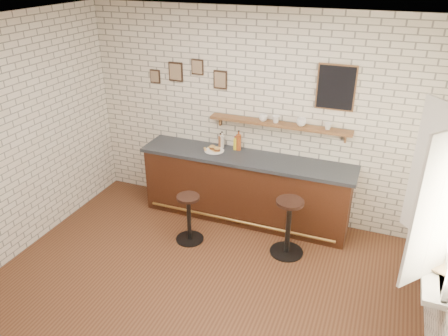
{
  "coord_description": "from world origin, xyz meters",
  "views": [
    {
      "loc": [
        1.77,
        -3.64,
        3.58
      ],
      "look_at": [
        -0.02,
        0.9,
        1.19
      ],
      "focal_mm": 35.0,
      "sensor_mm": 36.0,
      "label": 1
    }
  ],
  "objects_px": {
    "bitters_bottle_brown": "(221,141)",
    "bitters_bottle_white": "(222,141)",
    "book_upper": "(431,261)",
    "bar_counter": "(245,188)",
    "shelf_cup_c": "(301,122)",
    "shelf_cup_a": "(263,118)",
    "shelf_cup_d": "(328,126)",
    "sandwich_plate": "(214,151)",
    "bitters_bottle_amber": "(239,142)",
    "shelf_cup_b": "(276,119)",
    "book_lower": "(431,262)",
    "ciabatta_sandwich": "(215,148)",
    "condiment_bottle_yellow": "(235,144)",
    "bar_stool_left": "(189,217)",
    "bar_stool_right": "(288,225)"
  },
  "relations": [
    {
      "from": "bitters_bottle_white",
      "to": "shelf_cup_d",
      "type": "xyz_separation_m",
      "value": [
        1.5,
        0.01,
        0.43
      ]
    },
    {
      "from": "ciabatta_sandwich",
      "to": "bitters_bottle_white",
      "type": "bearing_deg",
      "value": 73.73
    },
    {
      "from": "ciabatta_sandwich",
      "to": "condiment_bottle_yellow",
      "type": "bearing_deg",
      "value": 32.17
    },
    {
      "from": "bar_counter",
      "to": "shelf_cup_c",
      "type": "relative_size",
      "value": 23.16
    },
    {
      "from": "bar_stool_left",
      "to": "shelf_cup_c",
      "type": "relative_size",
      "value": 5.19
    },
    {
      "from": "sandwich_plate",
      "to": "bitters_bottle_brown",
      "type": "bearing_deg",
      "value": 77.88
    },
    {
      "from": "bitters_bottle_brown",
      "to": "book_upper",
      "type": "bearing_deg",
      "value": -31.02
    },
    {
      "from": "bitters_bottle_brown",
      "to": "bitters_bottle_white",
      "type": "bearing_deg",
      "value": 0.0
    },
    {
      "from": "bitters_bottle_white",
      "to": "bitters_bottle_amber",
      "type": "bearing_deg",
      "value": 0.0
    },
    {
      "from": "book_upper",
      "to": "bitters_bottle_white",
      "type": "bearing_deg",
      "value": 173.18
    },
    {
      "from": "shelf_cup_a",
      "to": "book_upper",
      "type": "relative_size",
      "value": 0.48
    },
    {
      "from": "shelf_cup_b",
      "to": "book_lower",
      "type": "bearing_deg",
      "value": -110.74
    },
    {
      "from": "bitters_bottle_brown",
      "to": "shelf_cup_c",
      "type": "bearing_deg",
      "value": 0.74
    },
    {
      "from": "shelf_cup_a",
      "to": "shelf_cup_c",
      "type": "xyz_separation_m",
      "value": [
        0.53,
        0.0,
        0.01
      ]
    },
    {
      "from": "bitters_bottle_white",
      "to": "bar_stool_left",
      "type": "distance_m",
      "value": 1.25
    },
    {
      "from": "bar_stool_right",
      "to": "shelf_cup_a",
      "type": "height_order",
      "value": "shelf_cup_a"
    },
    {
      "from": "book_upper",
      "to": "condiment_bottle_yellow",
      "type": "bearing_deg",
      "value": 171.15
    },
    {
      "from": "shelf_cup_d",
      "to": "shelf_cup_a",
      "type": "bearing_deg",
      "value": 149.0
    },
    {
      "from": "ciabatta_sandwich",
      "to": "bitters_bottle_brown",
      "type": "xyz_separation_m",
      "value": [
        0.03,
        0.16,
        0.05
      ]
    },
    {
      "from": "sandwich_plate",
      "to": "bar_stool_left",
      "type": "bearing_deg",
      "value": -91.94
    },
    {
      "from": "bar_counter",
      "to": "sandwich_plate",
      "type": "distance_m",
      "value": 0.71
    },
    {
      "from": "sandwich_plate",
      "to": "ciabatta_sandwich",
      "type": "relative_size",
      "value": 1.48
    },
    {
      "from": "sandwich_plate",
      "to": "bitters_bottle_amber",
      "type": "height_order",
      "value": "bitters_bottle_amber"
    },
    {
      "from": "ciabatta_sandwich",
      "to": "bitters_bottle_brown",
      "type": "distance_m",
      "value": 0.17
    },
    {
      "from": "book_upper",
      "to": "bitters_bottle_amber",
      "type": "bearing_deg",
      "value": 170.67
    },
    {
      "from": "bar_counter",
      "to": "shelf_cup_c",
      "type": "xyz_separation_m",
      "value": [
        0.71,
        0.2,
        1.05
      ]
    },
    {
      "from": "shelf_cup_b",
      "to": "book_lower",
      "type": "xyz_separation_m",
      "value": [
        2.03,
        -1.71,
        -0.61
      ]
    },
    {
      "from": "bitters_bottle_amber",
      "to": "shelf_cup_a",
      "type": "height_order",
      "value": "shelf_cup_a"
    },
    {
      "from": "ciabatta_sandwich",
      "to": "shelf_cup_a",
      "type": "xyz_separation_m",
      "value": [
        0.66,
        0.18,
        0.49
      ]
    },
    {
      "from": "sandwich_plate",
      "to": "bitters_bottle_amber",
      "type": "xyz_separation_m",
      "value": [
        0.32,
        0.16,
        0.12
      ]
    },
    {
      "from": "book_lower",
      "to": "sandwich_plate",
      "type": "bearing_deg",
      "value": 168.1
    },
    {
      "from": "bitters_bottle_white",
      "to": "bitters_bottle_brown",
      "type": "bearing_deg",
      "value": -180.0
    },
    {
      "from": "condiment_bottle_yellow",
      "to": "shelf_cup_b",
      "type": "xyz_separation_m",
      "value": [
        0.58,
        0.01,
        0.45
      ]
    },
    {
      "from": "sandwich_plate",
      "to": "bitters_bottle_brown",
      "type": "height_order",
      "value": "bitters_bottle_brown"
    },
    {
      "from": "bar_counter",
      "to": "bitters_bottle_white",
      "type": "bearing_deg",
      "value": 157.14
    },
    {
      "from": "bitters_bottle_brown",
      "to": "shelf_cup_a",
      "type": "bearing_deg",
      "value": 1.35
    },
    {
      "from": "shelf_cup_b",
      "to": "sandwich_plate",
      "type": "bearing_deg",
      "value": 121.25
    },
    {
      "from": "bitters_bottle_amber",
      "to": "book_upper",
      "type": "relative_size",
      "value": 1.22
    },
    {
      "from": "bitters_bottle_white",
      "to": "bar_stool_left",
      "type": "xyz_separation_m",
      "value": [
        -0.09,
        -1.01,
        -0.74
      ]
    },
    {
      "from": "bar_stool_right",
      "to": "book_lower",
      "type": "distance_m",
      "value": 1.88
    },
    {
      "from": "bar_stool_left",
      "to": "bar_stool_right",
      "type": "xyz_separation_m",
      "value": [
        1.33,
        0.2,
        0.06
      ]
    },
    {
      "from": "condiment_bottle_yellow",
      "to": "book_lower",
      "type": "xyz_separation_m",
      "value": [
        2.61,
        -1.69,
        -0.16
      ]
    },
    {
      "from": "ciabatta_sandwich",
      "to": "bitters_bottle_amber",
      "type": "height_order",
      "value": "bitters_bottle_amber"
    },
    {
      "from": "bitters_bottle_white",
      "to": "bar_stool_left",
      "type": "height_order",
      "value": "bitters_bottle_white"
    },
    {
      "from": "shelf_cup_c",
      "to": "bar_stool_right",
      "type": "bearing_deg",
      "value": -178.78
    },
    {
      "from": "bar_stool_left",
      "to": "book_upper",
      "type": "height_order",
      "value": "book_upper"
    },
    {
      "from": "bitters_bottle_white",
      "to": "book_upper",
      "type": "xyz_separation_m",
      "value": [
        2.82,
        -1.71,
        -0.15
      ]
    },
    {
      "from": "bitters_bottle_brown",
      "to": "book_lower",
      "type": "distance_m",
      "value": 3.31
    },
    {
      "from": "bitters_bottle_white",
      "to": "shelf_cup_d",
      "type": "relative_size",
      "value": 2.65
    },
    {
      "from": "sandwich_plate",
      "to": "shelf_cup_b",
      "type": "height_order",
      "value": "shelf_cup_b"
    }
  ]
}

